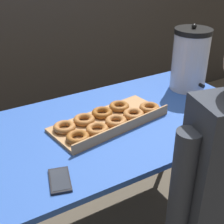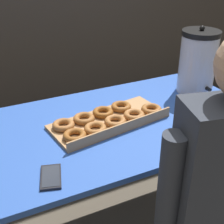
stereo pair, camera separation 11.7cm
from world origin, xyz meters
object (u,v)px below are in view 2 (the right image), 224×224
(cell_phone, at_px, (51,177))
(person_seated, at_px, (221,207))
(coffee_urn, at_px, (198,62))
(donut_box, at_px, (108,120))

(cell_phone, bearing_deg, person_seated, -16.52)
(coffee_urn, xyz_separation_m, person_seated, (-0.45, -0.75, -0.25))
(donut_box, relative_size, coffee_urn, 1.57)
(coffee_urn, bearing_deg, donut_box, -168.65)
(donut_box, height_order, cell_phone, donut_box)
(donut_box, height_order, person_seated, person_seated)
(coffee_urn, bearing_deg, person_seated, -121.17)
(donut_box, distance_m, person_seated, 0.65)
(cell_phone, distance_m, person_seated, 0.65)
(donut_box, distance_m, coffee_urn, 0.66)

